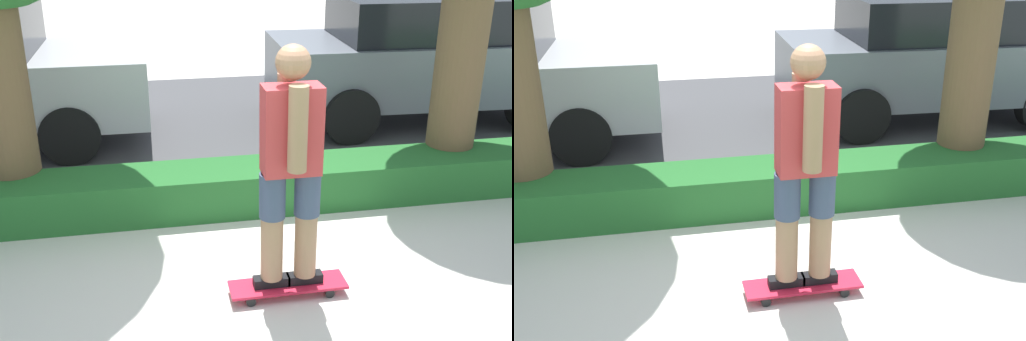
# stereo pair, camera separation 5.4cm
# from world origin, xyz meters

# --- Properties ---
(ground_plane) EXTENTS (60.00, 60.00, 0.00)m
(ground_plane) POSITION_xyz_m (0.00, 0.00, 0.00)
(ground_plane) COLOR beige
(street_asphalt) EXTENTS (12.94, 5.00, 0.01)m
(street_asphalt) POSITION_xyz_m (0.00, 4.20, 0.00)
(street_asphalt) COLOR #474749
(street_asphalt) RESTS_ON ground_plane
(hedge_row) EXTENTS (12.94, 0.60, 0.41)m
(hedge_row) POSITION_xyz_m (0.00, 1.60, 0.20)
(hedge_row) COLOR #236028
(hedge_row) RESTS_ON ground_plane
(skateboard) EXTENTS (0.85, 0.24, 0.09)m
(skateboard) POSITION_xyz_m (0.24, 0.11, 0.07)
(skateboard) COLOR red
(skateboard) RESTS_ON ground_plane
(skater_person) EXTENTS (0.50, 0.44, 1.73)m
(skater_person) POSITION_xyz_m (0.24, 0.11, 1.01)
(skater_person) COLOR black
(skater_person) RESTS_ON skateboard
(parked_car_middle) EXTENTS (3.99, 1.85, 1.64)m
(parked_car_middle) POSITION_xyz_m (2.92, 3.89, 0.85)
(parked_car_middle) COLOR slate
(parked_car_middle) RESTS_ON ground_plane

